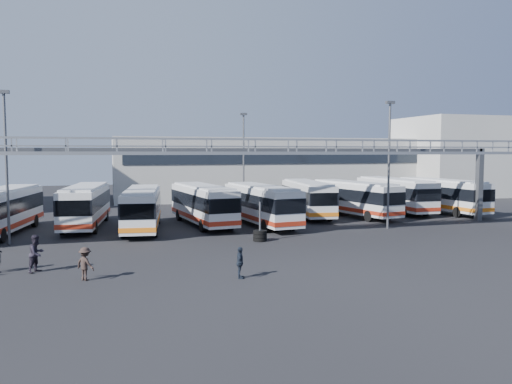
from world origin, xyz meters
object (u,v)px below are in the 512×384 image
object	(u,v)px
bus_8	(395,194)
bus_9	(441,194)
bus_1	(3,209)
bus_4	(203,203)
pedestrian_b	(37,253)
light_pole_mid	(389,158)
pedestrian_d	(240,263)
light_pole_left	(6,159)
bus_2	(86,204)
bus_5	(261,203)
bus_7	(354,197)
bus_3	(142,207)
pedestrian_c	(85,264)
tire_stack	(260,235)
light_pole_back	(244,156)
bus_6	(307,197)

from	to	relation	value
bus_8	bus_9	world-z (taller)	bus_8
bus_1	bus_8	bearing A→B (deg)	15.50
bus_4	pedestrian_b	xyz separation A→B (m)	(-11.23, -13.93, -0.91)
bus_9	light_pole_mid	bearing A→B (deg)	-149.01
light_pole_mid	pedestrian_d	size ratio (longest dim) A/B	6.51
light_pole_left	bus_9	size ratio (longest dim) A/B	0.89
bus_2	pedestrian_b	bearing A→B (deg)	-90.25
bus_8	pedestrian_b	world-z (taller)	bus_8
bus_5	bus_7	size ratio (longest dim) A/B	1.01
pedestrian_d	bus_3	bearing A→B (deg)	27.64
light_pole_mid	bus_2	distance (m)	24.90
bus_3	bus_2	bearing A→B (deg)	153.72
bus_9	pedestrian_c	distance (m)	38.15
bus_3	tire_stack	bearing A→B (deg)	-36.73
bus_8	tire_stack	distance (m)	21.88
bus_5	bus_1	bearing A→B (deg)	171.20
bus_1	bus_3	bearing A→B (deg)	4.62
bus_5	pedestrian_c	distance (m)	20.01
bus_1	bus_5	size ratio (longest dim) A/B	1.03
bus_2	light_pole_left	bearing A→B (deg)	-118.40
light_pole_left	bus_8	world-z (taller)	light_pole_left
light_pole_mid	bus_1	xyz separation A→B (m)	(-29.19, 5.53, -3.81)
bus_9	bus_3	bearing A→B (deg)	-178.94
light_pole_left	light_pole_back	distance (m)	24.41
pedestrian_c	pedestrian_d	distance (m)	7.46
light_pole_left	pedestrian_b	distance (m)	10.37
light_pole_left	pedestrian_c	xyz separation A→B (m)	(5.27, -11.25, -4.92)
bus_4	bus_5	distance (m)	4.91
bus_5	pedestrian_d	world-z (taller)	bus_5
bus_9	bus_6	bearing A→B (deg)	170.57
bus_7	pedestrian_d	bearing A→B (deg)	-140.94
bus_4	bus_6	bearing A→B (deg)	7.81
bus_3	bus_9	distance (m)	30.07
bus_1	bus_7	size ratio (longest dim) A/B	1.03
bus_1	bus_3	xyz separation A→B (m)	(10.13, -0.78, -0.08)
pedestrian_c	bus_8	bearing A→B (deg)	-100.68
bus_3	pedestrian_c	distance (m)	15.47
light_pole_left	bus_4	xyz separation A→B (m)	(14.03, 5.15, -3.85)
bus_8	pedestrian_d	size ratio (longest dim) A/B	7.31
light_pole_back	bus_8	world-z (taller)	light_pole_back
light_pole_left	bus_7	bearing A→B (deg)	12.97
bus_4	tire_stack	bearing A→B (deg)	-81.39
light_pole_mid	bus_9	xyz separation A→B (m)	(10.85, 7.83, -3.83)
light_pole_mid	pedestrian_c	bearing A→B (deg)	-155.73
bus_4	bus_8	world-z (taller)	bus_8
bus_3	light_pole_left	bearing A→B (deg)	-149.99
light_pole_mid	bus_3	size ratio (longest dim) A/B	0.92
bus_8	bus_9	size ratio (longest dim) A/B	1.00
bus_4	bus_7	distance (m)	15.02
light_pole_left	bus_8	size ratio (longest dim) A/B	0.89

